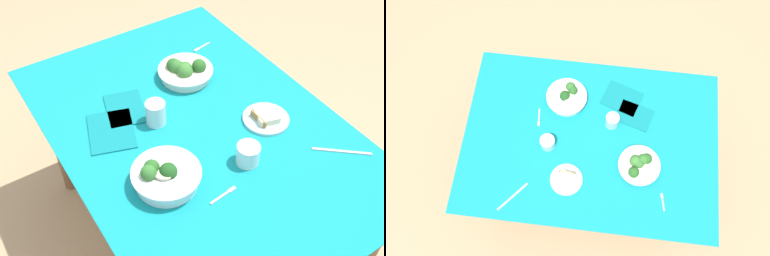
% 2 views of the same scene
% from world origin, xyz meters
% --- Properties ---
extents(ground_plane, '(6.00, 6.00, 0.00)m').
position_xyz_m(ground_plane, '(0.00, 0.00, 0.00)').
color(ground_plane, tan).
extents(dining_table, '(1.44, 1.00, 0.73)m').
position_xyz_m(dining_table, '(0.00, 0.00, 0.62)').
color(dining_table, teal).
rests_on(dining_table, ground_plane).
extents(broccoli_bowl_far, '(0.23, 0.23, 0.09)m').
position_xyz_m(broccoli_bowl_far, '(-0.28, 0.12, 0.76)').
color(broccoli_bowl_far, silver).
rests_on(broccoli_bowl_far, dining_table).
extents(broccoli_bowl_near, '(0.24, 0.24, 0.10)m').
position_xyz_m(broccoli_bowl_near, '(0.16, -0.24, 0.76)').
color(broccoli_bowl_near, white).
rests_on(broccoli_bowl_near, dining_table).
extents(bread_side_plate, '(0.18, 0.18, 0.04)m').
position_xyz_m(bread_side_plate, '(0.11, 0.24, 0.74)').
color(bread_side_plate, '#99C6D1').
rests_on(bread_side_plate, dining_table).
extents(water_glass_center, '(0.08, 0.08, 0.10)m').
position_xyz_m(water_glass_center, '(-0.11, -0.12, 0.77)').
color(water_glass_center, silver).
rests_on(water_glass_center, dining_table).
extents(water_glass_side, '(0.08, 0.08, 0.08)m').
position_xyz_m(water_glass_side, '(0.24, 0.05, 0.77)').
color(water_glass_side, silver).
rests_on(water_glass_side, dining_table).
extents(fork_by_far_bowl, '(0.02, 0.11, 0.00)m').
position_xyz_m(fork_by_far_bowl, '(0.31, -0.10, 0.73)').
color(fork_by_far_bowl, '#B7B7BC').
rests_on(fork_by_far_bowl, dining_table).
extents(fork_by_near_bowl, '(0.03, 0.10, 0.00)m').
position_xyz_m(fork_by_near_bowl, '(-0.42, 0.30, 0.73)').
color(fork_by_near_bowl, '#B7B7BC').
rests_on(fork_by_near_bowl, dining_table).
extents(table_knife_left, '(0.14, 0.17, 0.00)m').
position_xyz_m(table_knife_left, '(0.38, 0.37, 0.73)').
color(table_knife_left, '#B7B7BC').
rests_on(table_knife_left, dining_table).
extents(napkin_folded_upper, '(0.23, 0.19, 0.01)m').
position_xyz_m(napkin_folded_upper, '(-0.24, -0.18, 0.73)').
color(napkin_folded_upper, '#0F777D').
rests_on(napkin_folded_upper, dining_table).
extents(napkin_folded_lower, '(0.26, 0.23, 0.01)m').
position_xyz_m(napkin_folded_lower, '(-0.16, -0.28, 0.73)').
color(napkin_folded_lower, '#0F777D').
rests_on(napkin_folded_lower, dining_table).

